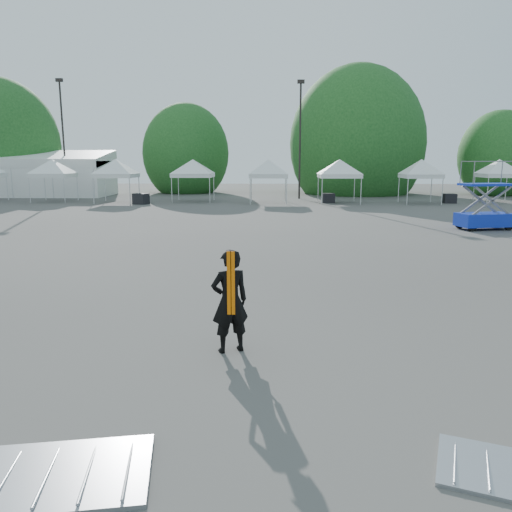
{
  "coord_description": "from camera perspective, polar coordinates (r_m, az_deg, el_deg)",
  "views": [
    {
      "loc": [
        0.32,
        -11.27,
        3.25
      ],
      "look_at": [
        0.08,
        -1.12,
        1.3
      ],
      "focal_mm": 35.0,
      "sensor_mm": 36.0,
      "label": 1
    }
  ],
  "objects": [
    {
      "name": "light_pole_west",
      "position": [
        48.9,
        -21.21,
        13.12
      ],
      "size": [
        0.6,
        0.25,
        10.3
      ],
      "color": "black",
      "rests_on": "ground"
    },
    {
      "name": "light_pole_east",
      "position": [
        43.41,
        5.06,
        13.83
      ],
      "size": [
        0.6,
        0.25,
        9.8
      ],
      "color": "black",
      "rests_on": "ground"
    },
    {
      "name": "man",
      "position": [
        8.52,
        -3.01,
        -5.16
      ],
      "size": [
        0.77,
        0.65,
        1.79
      ],
      "rotation": [
        0.0,
        0.0,
        3.54
      ],
      "color": "black",
      "rests_on": "ground"
    },
    {
      "name": "tent_f",
      "position": [
        39.18,
        9.53,
        10.45
      ],
      "size": [
        4.36,
        4.36,
        3.88
      ],
      "color": "silver",
      "rests_on": "ground"
    },
    {
      "name": "marquee",
      "position": [
        51.39,
        -24.65,
        8.48
      ],
      "size": [
        15.0,
        6.25,
        4.23
      ],
      "color": "white",
      "rests_on": "ground"
    },
    {
      "name": "tent_c",
      "position": [
        40.69,
        -15.75,
        10.21
      ],
      "size": [
        4.21,
        4.21,
        3.88
      ],
      "color": "silver",
      "rests_on": "ground"
    },
    {
      "name": "crate_mid",
      "position": [
        39.32,
        8.25,
        6.57
      ],
      "size": [
        1.0,
        0.8,
        0.74
      ],
      "primitive_type": "cube",
      "rotation": [
        0.0,
        0.0,
        0.06
      ],
      "color": "black",
      "rests_on": "ground"
    },
    {
      "name": "ground",
      "position": [
        11.73,
        -0.26,
        -5.21
      ],
      "size": [
        120.0,
        120.0,
        0.0
      ],
      "primitive_type": "plane",
      "color": "#474442",
      "rests_on": "ground"
    },
    {
      "name": "tree_mid_e",
      "position": [
        51.03,
        11.44,
        12.46
      ],
      "size": [
        5.12,
        5.12,
        7.79
      ],
      "color": "#382314",
      "rests_on": "ground"
    },
    {
      "name": "tent_e",
      "position": [
        38.68,
        1.44,
        10.59
      ],
      "size": [
        4.12,
        4.12,
        3.88
      ],
      "color": "silver",
      "rests_on": "ground"
    },
    {
      "name": "crate_east",
      "position": [
        41.44,
        21.24,
        6.15
      ],
      "size": [
        0.94,
        0.73,
        0.72
      ],
      "primitive_type": "cube",
      "rotation": [
        0.0,
        0.0,
        0.01
      ],
      "color": "black",
      "rests_on": "ground"
    },
    {
      "name": "scissor_lift",
      "position": [
        26.11,
        24.83,
        6.32
      ],
      "size": [
        2.7,
        1.73,
        3.22
      ],
      "rotation": [
        0.0,
        0.0,
        0.21
      ],
      "color": "#0D23A9",
      "rests_on": "ground"
    },
    {
      "name": "crate_west",
      "position": [
        38.74,
        -13.02,
        6.39
      ],
      "size": [
        1.27,
        1.15,
        0.8
      ],
      "primitive_type": "cube",
      "rotation": [
        0.0,
        0.0,
        -0.4
      ],
      "color": "black",
      "rests_on": "ground"
    },
    {
      "name": "tent_b",
      "position": [
        43.14,
        -22.26,
        9.83
      ],
      "size": [
        4.11,
        4.11,
        3.88
      ],
      "color": "silver",
      "rests_on": "ground"
    },
    {
      "name": "barrier_left",
      "position": [
        6.1,
        -24.66,
        -21.97
      ],
      "size": [
        2.66,
        1.64,
        0.08
      ],
      "rotation": [
        0.0,
        0.0,
        0.17
      ],
      "color": "#ABADB3",
      "rests_on": "ground"
    },
    {
      "name": "tree_mid_w",
      "position": [
        51.94,
        -8.0,
        11.53
      ],
      "size": [
        4.16,
        4.16,
        6.33
      ],
      "color": "#382314",
      "rests_on": "ground"
    },
    {
      "name": "tent_h",
      "position": [
        44.09,
        26.07,
        9.54
      ],
      "size": [
        3.94,
        3.94,
        3.88
      ],
      "color": "silver",
      "rests_on": "ground"
    },
    {
      "name": "tent_g",
      "position": [
        40.06,
        18.39,
        10.06
      ],
      "size": [
        3.87,
        3.87,
        3.88
      ],
      "color": "silver",
      "rests_on": "ground"
    },
    {
      "name": "tent_d",
      "position": [
        40.43,
        -7.22,
        10.52
      ],
      "size": [
        4.44,
        4.44,
        3.88
      ],
      "color": "silver",
      "rests_on": "ground"
    },
    {
      "name": "tree_far_e",
      "position": [
        52.91,
        26.01,
        10.21
      ],
      "size": [
        3.84,
        3.84,
        5.84
      ],
      "color": "#382314",
      "rests_on": "ground"
    }
  ]
}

